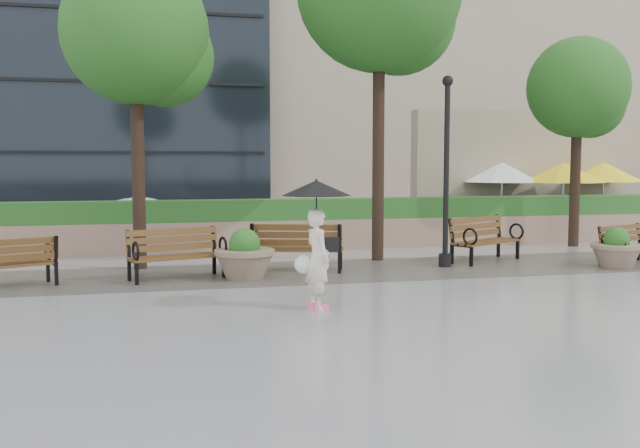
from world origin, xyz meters
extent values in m
plane|color=gray|center=(0.00, 0.00, 0.00)|extent=(100.00, 100.00, 0.00)
cube|color=#383330|center=(0.00, 3.00, 0.01)|extent=(28.00, 3.20, 0.01)
cube|color=#91725D|center=(0.00, 7.00, 0.40)|extent=(24.00, 0.80, 0.80)
cube|color=#1A501D|center=(0.00, 7.00, 1.08)|extent=(24.00, 0.75, 0.55)
cube|color=tan|center=(9.50, 10.00, 2.00)|extent=(10.00, 0.60, 4.00)
cube|color=#1A501D|center=(9.00, 7.80, 0.45)|extent=(8.00, 0.50, 0.90)
cube|color=black|center=(0.00, 11.00, 0.00)|extent=(40.00, 7.00, 0.00)
cube|color=tan|center=(10.00, 23.00, 10.00)|extent=(18.00, 10.00, 20.00)
cube|color=brown|center=(-6.42, 2.37, 0.43)|extent=(1.83, 1.22, 0.05)
cube|color=brown|center=(-6.30, 2.12, 0.74)|extent=(1.65, 0.85, 0.41)
cube|color=black|center=(-6.41, 2.35, 0.23)|extent=(1.87, 1.31, 0.45)
torus|color=black|center=(-5.73, 2.88, 0.61)|extent=(0.20, 0.35, 0.36)
cube|color=brown|center=(-3.28, 2.63, 0.46)|extent=(1.96, 1.08, 0.05)
cube|color=brown|center=(-3.37, 2.91, 0.78)|extent=(1.84, 0.67, 0.44)
cube|color=black|center=(-3.29, 2.66, 0.24)|extent=(1.99, 1.18, 0.48)
torus|color=black|center=(-4.08, 2.19, 0.65)|extent=(0.16, 0.39, 0.39)
torus|color=black|center=(-2.38, 2.70, 0.65)|extent=(0.16, 0.39, 0.39)
cube|color=brown|center=(-0.74, 3.19, 0.48)|extent=(2.03, 1.16, 0.05)
cube|color=brown|center=(-0.83, 2.90, 0.81)|extent=(1.89, 0.73, 0.46)
cube|color=black|center=(-0.75, 3.16, 0.25)|extent=(2.06, 1.26, 0.50)
torus|color=black|center=(0.19, 3.09, 0.67)|extent=(0.18, 0.40, 0.40)
torus|color=black|center=(-1.55, 3.66, 0.67)|extent=(0.18, 0.40, 0.40)
cube|color=brown|center=(3.87, 3.55, 0.48)|extent=(1.99, 1.44, 0.05)
cube|color=brown|center=(3.72, 3.82, 0.81)|extent=(1.78, 1.04, 0.46)
cube|color=black|center=(3.85, 3.58, 0.25)|extent=(2.04, 1.53, 0.50)
torus|color=black|center=(3.15, 2.94, 0.67)|extent=(0.24, 0.38, 0.40)
torus|color=black|center=(4.77, 3.81, 0.67)|extent=(0.24, 0.38, 0.40)
cube|color=brown|center=(6.85, 2.36, 0.41)|extent=(1.72, 1.10, 0.05)
cube|color=brown|center=(6.75, 2.60, 0.69)|extent=(1.58, 0.75, 0.39)
cube|color=black|center=(6.84, 2.38, 0.21)|extent=(1.76, 1.19, 0.42)
torus|color=black|center=(6.19, 1.90, 0.57)|extent=(0.17, 0.33, 0.34)
cylinder|color=#7F6B56|center=(-1.97, 2.48, 0.54)|extent=(1.21, 1.21, 0.10)
sphere|color=#1B4A15|center=(-1.97, 2.48, 0.70)|extent=(0.62, 0.62, 0.62)
cylinder|color=#7F6B56|center=(6.22, 2.02, 0.48)|extent=(1.08, 1.08, 0.09)
sphere|color=#1B4A15|center=(6.22, 2.02, 0.63)|extent=(0.56, 0.56, 0.56)
cylinder|color=black|center=(2.58, 3.01, 2.02)|extent=(0.12, 0.12, 4.05)
cylinder|color=black|center=(2.58, 3.01, 0.15)|extent=(0.28, 0.28, 0.30)
sphere|color=black|center=(2.58, 3.01, 4.10)|extent=(0.24, 0.24, 0.24)
cylinder|color=black|center=(-4.03, 4.33, 2.39)|extent=(0.28, 0.28, 4.78)
sphere|color=#1B4A15|center=(-4.03, 4.33, 5.12)|extent=(3.14, 3.14, 3.14)
sphere|color=#1B4A15|center=(-3.43, 4.63, 4.64)|extent=(2.20, 2.20, 2.20)
cylinder|color=black|center=(1.46, 4.40, 2.95)|extent=(0.28, 0.28, 5.91)
sphere|color=#1B4A15|center=(2.06, 4.70, 5.74)|extent=(2.69, 2.69, 2.69)
cylinder|color=black|center=(7.66, 5.87, 2.04)|extent=(0.28, 0.28, 4.08)
sphere|color=#1B4A15|center=(7.66, 5.87, 4.37)|extent=(2.74, 2.74, 2.74)
sphere|color=#1B4A15|center=(8.26, 6.17, 3.96)|extent=(1.92, 1.92, 1.92)
cylinder|color=black|center=(7.17, 9.15, 0.05)|extent=(0.40, 0.40, 0.10)
cylinder|color=#99999E|center=(7.17, 9.15, 1.10)|extent=(0.06, 0.06, 2.20)
cone|color=white|center=(7.17, 9.15, 2.00)|extent=(2.50, 2.50, 0.60)
cylinder|color=black|center=(8.86, 8.35, 0.05)|extent=(0.40, 0.40, 0.10)
cylinder|color=#99999E|center=(8.86, 8.35, 1.10)|extent=(0.06, 0.06, 2.20)
cone|color=yellow|center=(8.86, 8.35, 2.00)|extent=(2.50, 2.50, 0.60)
cylinder|color=black|center=(10.65, 8.86, 0.05)|extent=(0.40, 0.40, 0.10)
cylinder|color=#99999E|center=(10.65, 8.86, 1.10)|extent=(0.06, 0.06, 2.20)
cone|color=yellow|center=(10.65, 8.86, 2.00)|extent=(2.50, 2.50, 0.60)
imported|color=silver|center=(-3.69, 9.75, 0.64)|extent=(4.03, 1.91, 1.28)
imported|color=beige|center=(-1.22, -0.73, 0.85)|extent=(0.54, 0.69, 1.71)
cube|color=#F2598C|center=(-1.24, -0.61, 0.04)|extent=(0.15, 0.25, 0.09)
cube|color=#F2598C|center=(-1.19, -0.86, 0.04)|extent=(0.15, 0.25, 0.09)
cube|color=black|center=(-1.01, -0.63, 1.02)|extent=(0.17, 0.34, 0.24)
sphere|color=white|center=(-1.41, -0.54, 0.69)|extent=(0.30, 0.30, 0.30)
cylinder|color=black|center=(-1.23, -0.68, 1.50)|extent=(0.02, 0.02, 0.91)
cone|color=black|center=(-1.23, -0.68, 1.92)|extent=(1.11, 1.11, 0.24)
camera|label=1|loc=(-3.80, -11.65, 2.34)|focal=40.00mm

